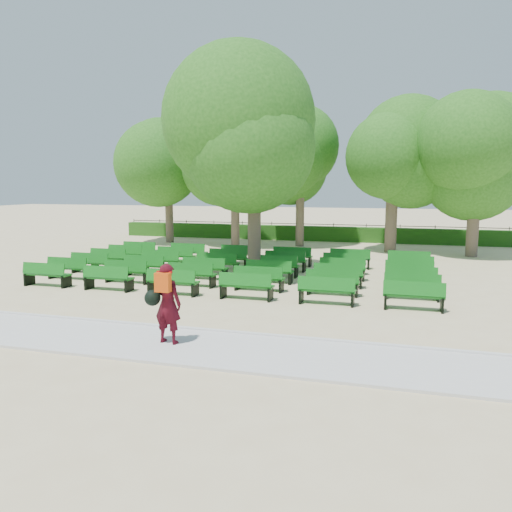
{
  "coord_description": "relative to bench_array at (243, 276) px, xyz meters",
  "views": [
    {
      "loc": [
        4.93,
        -16.87,
        3.45
      ],
      "look_at": [
        0.37,
        -1.0,
        1.1
      ],
      "focal_mm": 35.0,
      "sensor_mm": 36.0,
      "label": 1
    }
  ],
  "objects": [
    {
      "name": "hedge",
      "position": [
        0.63,
        13.32,
        0.36
      ],
      "size": [
        26.0,
        0.7,
        0.9
      ],
      "primitive_type": "cube",
      "color": "#215315",
      "rests_on": "ground"
    },
    {
      "name": "bench_array",
      "position": [
        0.0,
        0.0,
        0.0
      ],
      "size": [
        1.66,
        0.56,
        1.04
      ],
      "rotation": [
        0.0,
        0.0,
        -0.03
      ],
      "color": "#126817",
      "rests_on": "ground"
    },
    {
      "name": "paving",
      "position": [
        0.63,
        -8.08,
        -0.06
      ],
      "size": [
        30.0,
        2.2,
        0.06
      ],
      "primitive_type": "cube",
      "color": "silver",
      "rests_on": "ground"
    },
    {
      "name": "person",
      "position": [
        0.82,
        -8.04,
        0.88
      ],
      "size": [
        0.84,
        0.53,
        1.75
      ],
      "rotation": [
        0.0,
        0.0,
        3.02
      ],
      "color": "#3F0912",
      "rests_on": "ground"
    },
    {
      "name": "fence",
      "position": [
        0.63,
        13.72,
        -0.09
      ],
      "size": [
        26.0,
        0.1,
        1.02
      ],
      "primitive_type": null,
      "color": "black",
      "rests_on": "ground"
    },
    {
      "name": "tree_line",
      "position": [
        0.63,
        9.32,
        -0.09
      ],
      "size": [
        21.8,
        6.8,
        7.04
      ],
      "primitive_type": null,
      "color": "#2D6C1D",
      "rests_on": "ground"
    },
    {
      "name": "ground",
      "position": [
        0.63,
        -0.68,
        -0.09
      ],
      "size": [
        120.0,
        120.0,
        0.0
      ],
      "primitive_type": "plane",
      "color": "#CFBA89"
    },
    {
      "name": "tree_among",
      "position": [
        0.31,
        0.47,
        4.97
      ],
      "size": [
        5.7,
        5.7,
        7.63
      ],
      "color": "brown",
      "rests_on": "ground"
    },
    {
      "name": "curb",
      "position": [
        0.63,
        -6.93,
        -0.04
      ],
      "size": [
        30.0,
        0.12,
        0.1
      ],
      "primitive_type": "cube",
      "color": "silver",
      "rests_on": "ground"
    }
  ]
}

